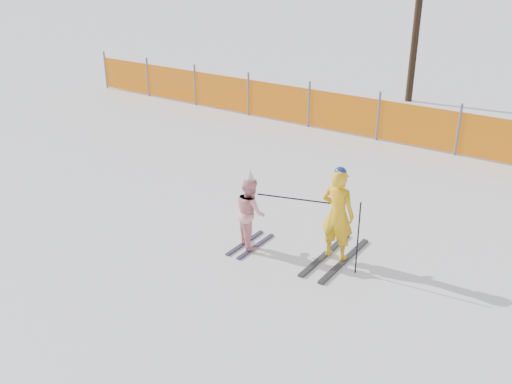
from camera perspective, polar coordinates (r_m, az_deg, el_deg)
ground at (r=9.14m, az=-1.79°, el=-6.79°), size 120.00×120.00×0.00m
adult at (r=8.90m, az=8.17°, el=-2.29°), size 0.55×1.61×1.57m
child at (r=9.26m, az=-0.59°, el=-1.96°), size 0.73×1.00×1.37m
ski_poles at (r=8.78m, az=6.90°, el=-2.60°), size 1.71×0.37×1.18m
safety_fence at (r=15.96m, az=3.17°, el=8.86°), size 14.73×0.06×1.25m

